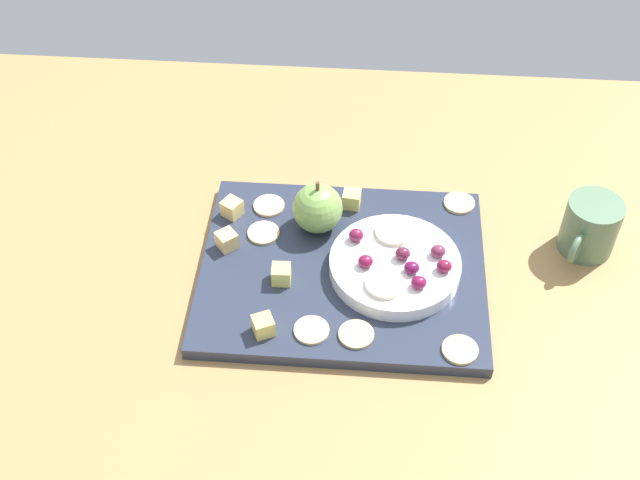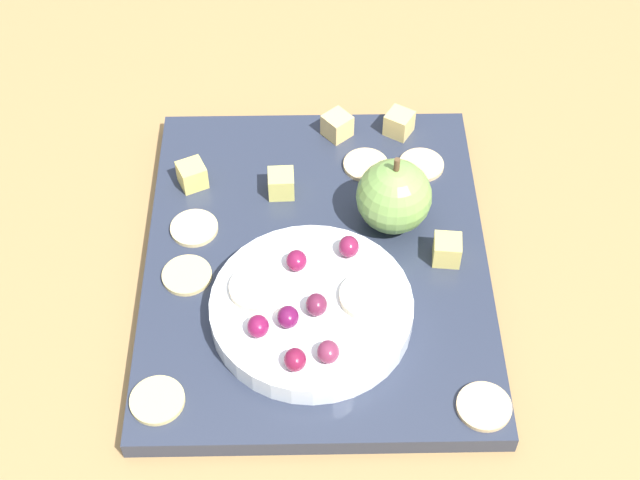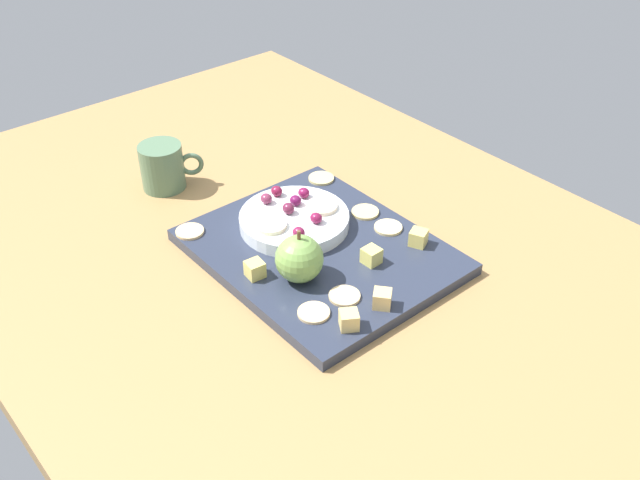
# 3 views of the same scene
# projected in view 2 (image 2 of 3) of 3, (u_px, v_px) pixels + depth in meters

# --- Properties ---
(table) EXTENTS (1.35, 0.88, 0.03)m
(table) POSITION_uv_depth(u_px,v_px,m) (333.00, 284.00, 0.80)
(table) COLOR #9D7747
(table) RESTS_ON ground
(platter) EXTENTS (0.35, 0.29, 0.02)m
(platter) POSITION_uv_depth(u_px,v_px,m) (317.00, 262.00, 0.79)
(platter) COLOR #282F41
(platter) RESTS_ON table
(serving_dish) EXTENTS (0.16, 0.16, 0.02)m
(serving_dish) POSITION_uv_depth(u_px,v_px,m) (312.00, 310.00, 0.73)
(serving_dish) COLOR white
(serving_dish) RESTS_ON platter
(apple_whole) EXTENTS (0.07, 0.07, 0.07)m
(apple_whole) POSITION_uv_depth(u_px,v_px,m) (394.00, 197.00, 0.78)
(apple_whole) COLOR #76A14C
(apple_whole) RESTS_ON platter
(apple_stem) EXTENTS (0.01, 0.01, 0.01)m
(apple_stem) POSITION_uv_depth(u_px,v_px,m) (397.00, 165.00, 0.75)
(apple_stem) COLOR brown
(apple_stem) RESTS_ON apple_whole
(cheese_cube_0) EXTENTS (0.03, 0.03, 0.02)m
(cheese_cube_0) POSITION_uv_depth(u_px,v_px,m) (192.00, 175.00, 0.82)
(cheese_cube_0) COLOR #EBD568
(cheese_cube_0) RESTS_ON platter
(cheese_cube_1) EXTENTS (0.03, 0.03, 0.02)m
(cheese_cube_1) POSITION_uv_depth(u_px,v_px,m) (399.00, 123.00, 0.87)
(cheese_cube_1) COLOR #E5C673
(cheese_cube_1) RESTS_ON platter
(cheese_cube_2) EXTENTS (0.02, 0.02, 0.02)m
(cheese_cube_2) POSITION_uv_depth(u_px,v_px,m) (281.00, 184.00, 0.82)
(cheese_cube_2) COLOR #E2D669
(cheese_cube_2) RESTS_ON platter
(cheese_cube_3) EXTENTS (0.03, 0.03, 0.02)m
(cheese_cube_3) POSITION_uv_depth(u_px,v_px,m) (447.00, 251.00, 0.77)
(cheese_cube_3) COLOR #E4CD67
(cheese_cube_3) RESTS_ON platter
(cheese_cube_4) EXTENTS (0.03, 0.03, 0.02)m
(cheese_cube_4) POSITION_uv_depth(u_px,v_px,m) (337.00, 126.00, 0.87)
(cheese_cube_4) COLOR #F0C877
(cheese_cube_4) RESTS_ON platter
(cracker_0) EXTENTS (0.04, 0.04, 0.00)m
(cracker_0) POSITION_uv_depth(u_px,v_px,m) (157.00, 400.00, 0.69)
(cracker_0) COLOR #D9C27B
(cracker_0) RESTS_ON platter
(cracker_1) EXTENTS (0.04, 0.04, 0.00)m
(cracker_1) POSITION_uv_depth(u_px,v_px,m) (187.00, 275.00, 0.76)
(cracker_1) COLOR #D7BC7A
(cracker_1) RESTS_ON platter
(cracker_2) EXTENTS (0.04, 0.04, 0.00)m
(cracker_2) POSITION_uv_depth(u_px,v_px,m) (484.00, 407.00, 0.68)
(cracker_2) COLOR #DDB67F
(cracker_2) RESTS_ON platter
(cracker_3) EXTENTS (0.04, 0.04, 0.00)m
(cracker_3) POSITION_uv_depth(u_px,v_px,m) (366.00, 165.00, 0.85)
(cracker_3) COLOR #D4B581
(cracker_3) RESTS_ON platter
(cracker_4) EXTENTS (0.04, 0.04, 0.00)m
(cracker_4) POSITION_uv_depth(u_px,v_px,m) (194.00, 228.00, 0.80)
(cracker_4) COLOR #DEC489
(cracker_4) RESTS_ON platter
(cracker_5) EXTENTS (0.04, 0.04, 0.00)m
(cracker_5) POSITION_uv_depth(u_px,v_px,m) (421.00, 165.00, 0.85)
(cracker_5) COLOR #DBB984
(cracker_5) RESTS_ON platter
(grape_0) EXTENTS (0.02, 0.02, 0.02)m
(grape_0) POSITION_uv_depth(u_px,v_px,m) (296.00, 260.00, 0.74)
(grape_0) COLOR maroon
(grape_0) RESTS_ON serving_dish
(grape_1) EXTENTS (0.02, 0.02, 0.02)m
(grape_1) POSITION_uv_depth(u_px,v_px,m) (349.00, 247.00, 0.75)
(grape_1) COLOR maroon
(grape_1) RESTS_ON serving_dish
(grape_2) EXTENTS (0.02, 0.02, 0.02)m
(grape_2) POSITION_uv_depth(u_px,v_px,m) (328.00, 352.00, 0.68)
(grape_2) COLOR maroon
(grape_2) RESTS_ON serving_dish
(grape_3) EXTENTS (0.02, 0.02, 0.02)m
(grape_3) POSITION_uv_depth(u_px,v_px,m) (258.00, 326.00, 0.70)
(grape_3) COLOR maroon
(grape_3) RESTS_ON serving_dish
(grape_4) EXTENTS (0.02, 0.02, 0.02)m
(grape_4) POSITION_uv_depth(u_px,v_px,m) (316.00, 305.00, 0.71)
(grape_4) COLOR maroon
(grape_4) RESTS_ON serving_dish
(grape_5) EXTENTS (0.02, 0.02, 0.02)m
(grape_5) POSITION_uv_depth(u_px,v_px,m) (288.00, 317.00, 0.70)
(grape_5) COLOR #5E1240
(grape_5) RESTS_ON serving_dish
(grape_6) EXTENTS (0.02, 0.02, 0.02)m
(grape_6) POSITION_uv_depth(u_px,v_px,m) (295.00, 360.00, 0.68)
(grape_6) COLOR maroon
(grape_6) RESTS_ON serving_dish
(apple_slice_0) EXTENTS (0.05, 0.05, 0.01)m
(apple_slice_0) POSITION_uv_depth(u_px,v_px,m) (369.00, 296.00, 0.72)
(apple_slice_0) COLOR beige
(apple_slice_0) RESTS_ON serving_dish
(apple_slice_1) EXTENTS (0.05, 0.05, 0.01)m
(apple_slice_1) POSITION_uv_depth(u_px,v_px,m) (258.00, 288.00, 0.73)
(apple_slice_1) COLOR beige
(apple_slice_1) RESTS_ON serving_dish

